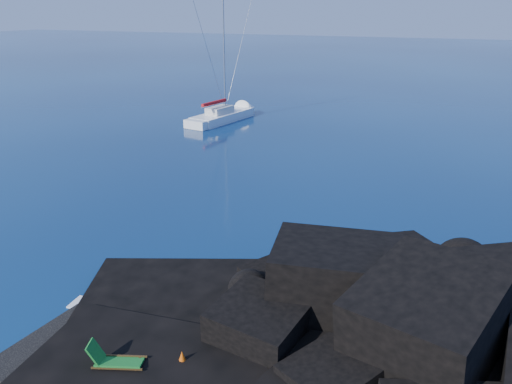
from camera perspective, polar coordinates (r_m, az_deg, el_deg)
ground at (r=20.81m, az=-24.70°, el=-15.24°), size 400.00×400.00×0.00m
headland at (r=17.97m, az=16.44°, el=-20.34°), size 24.00×24.00×3.60m
beach at (r=18.49m, az=-13.33°, el=-18.64°), size 9.08×6.86×0.70m
surf_foam at (r=21.33m, az=-5.09°, el=-12.25°), size 10.00×8.00×0.06m
sailboat at (r=53.93m, az=-3.82°, el=8.10°), size 4.82×12.81×13.15m
deck_chair at (r=17.45m, az=-15.39°, el=-17.67°), size 1.86×1.28×1.17m
towel at (r=19.16m, az=-11.78°, el=-15.54°), size 1.98×1.25×0.05m
sunbather at (r=19.08m, az=-11.81°, el=-15.20°), size 1.77×0.79×0.23m
marker_cone at (r=17.39m, az=-8.41°, el=-18.37°), size 0.42×0.42×0.62m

